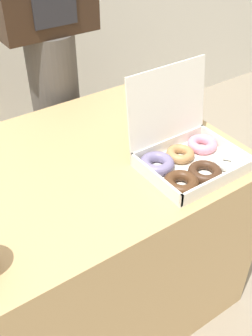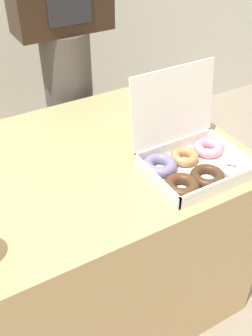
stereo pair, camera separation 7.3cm
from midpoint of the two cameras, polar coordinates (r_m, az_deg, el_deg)
ground_plane at (r=1.80m, az=-6.53°, el=-17.93°), size 14.00×14.00×0.00m
table at (r=1.52m, az=-7.49°, el=-10.19°), size 1.04×0.77×0.72m
donut_box at (r=1.23m, az=7.17°, el=1.81°), size 0.33×0.28×0.29m
person_customer at (r=1.66m, az=-12.76°, el=19.92°), size 0.38×0.22×1.78m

